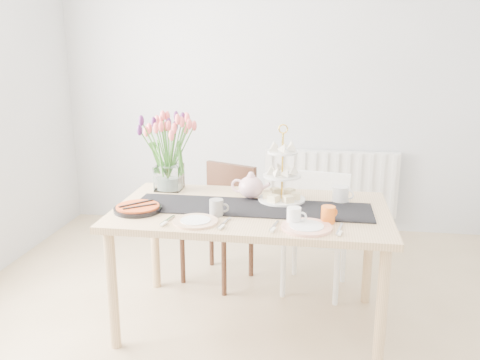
# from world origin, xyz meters

# --- Properties ---
(room_shell) EXTENTS (4.50, 4.50, 4.50)m
(room_shell) POSITION_xyz_m (0.00, 0.00, 1.30)
(room_shell) COLOR tan
(room_shell) RESTS_ON ground
(radiator) EXTENTS (1.20, 0.08, 0.60)m
(radiator) POSITION_xyz_m (0.50, 2.19, 0.45)
(radiator) COLOR white
(radiator) RESTS_ON room_shell
(dining_table) EXTENTS (1.60, 0.90, 0.75)m
(dining_table) POSITION_xyz_m (-0.00, 0.45, 0.67)
(dining_table) COLOR tan
(dining_table) RESTS_ON ground
(chair_brown) EXTENTS (0.54, 0.54, 0.84)m
(chair_brown) POSITION_xyz_m (-0.29, 1.08, 0.48)
(chair_brown) COLOR #331D12
(chair_brown) RESTS_ON ground
(chair_white) EXTENTS (0.46, 0.46, 0.81)m
(chair_white) POSITION_xyz_m (0.39, 1.04, 0.47)
(chair_white) COLOR white
(chair_white) RESTS_ON ground
(table_runner) EXTENTS (1.40, 0.35, 0.01)m
(table_runner) POSITION_xyz_m (-0.00, 0.45, 0.75)
(table_runner) COLOR black
(table_runner) RESTS_ON dining_table
(tulip_vase) EXTENTS (0.61, 0.61, 0.52)m
(tulip_vase) POSITION_xyz_m (-0.59, 0.76, 1.09)
(tulip_vase) COLOR silver
(tulip_vase) RESTS_ON dining_table
(cake_stand) EXTENTS (0.29, 0.29, 0.42)m
(cake_stand) POSITION_xyz_m (0.16, 0.61, 0.87)
(cake_stand) COLOR gold
(cake_stand) RESTS_ON dining_table
(teapot) EXTENTS (0.28, 0.25, 0.16)m
(teapot) POSITION_xyz_m (-0.03, 0.63, 0.83)
(teapot) COLOR white
(teapot) RESTS_ON dining_table
(cream_jug) EXTENTS (0.12, 0.12, 0.10)m
(cream_jug) POSITION_xyz_m (0.52, 0.65, 0.80)
(cream_jug) COLOR silver
(cream_jug) RESTS_ON dining_table
(tart_tin) EXTENTS (0.28, 0.28, 0.03)m
(tart_tin) POSITION_xyz_m (-0.64, 0.29, 0.77)
(tart_tin) COLOR black
(tart_tin) RESTS_ON dining_table
(mug_grey) EXTENTS (0.08, 0.08, 0.09)m
(mug_grey) POSITION_xyz_m (-0.18, 0.29, 0.80)
(mug_grey) COLOR gray
(mug_grey) RESTS_ON dining_table
(mug_white) EXTENTS (0.09, 0.09, 0.09)m
(mug_white) POSITION_xyz_m (0.26, 0.21, 0.80)
(mug_white) COLOR white
(mug_white) RESTS_ON dining_table
(mug_orange) EXTENTS (0.11, 0.11, 0.09)m
(mug_orange) POSITION_xyz_m (0.44, 0.26, 0.80)
(mug_orange) COLOR orange
(mug_orange) RESTS_ON dining_table
(plate_left) EXTENTS (0.29, 0.29, 0.01)m
(plate_left) POSITION_xyz_m (-0.27, 0.15, 0.76)
(plate_left) COLOR white
(plate_left) RESTS_ON dining_table
(plate_right) EXTENTS (0.31, 0.31, 0.01)m
(plate_right) POSITION_xyz_m (0.33, 0.15, 0.76)
(plate_right) COLOR white
(plate_right) RESTS_ON dining_table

